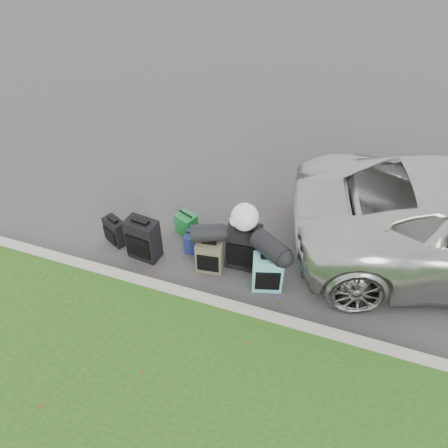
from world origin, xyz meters
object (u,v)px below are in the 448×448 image
(suitcase_small_black, at_px, (115,231))
(suitcase_teal, at_px, (268,272))
(tote_green, at_px, (186,224))
(suitcase_olive, at_px, (210,256))
(suitcase_large_black_right, at_px, (244,246))
(suitcase_large_black_left, at_px, (143,239))
(tote_navy, at_px, (195,243))

(suitcase_small_black, bearing_deg, suitcase_teal, 22.90)
(suitcase_teal, height_order, tote_green, suitcase_teal)
(suitcase_olive, relative_size, suitcase_large_black_right, 0.72)
(suitcase_large_black_left, relative_size, suitcase_teal, 1.15)
(suitcase_small_black, relative_size, suitcase_large_black_left, 0.65)
(suitcase_small_black, distance_m, tote_green, 1.20)
(tote_green, relative_size, tote_navy, 1.07)
(suitcase_large_black_right, height_order, tote_navy, suitcase_large_black_right)
(tote_green, bearing_deg, suitcase_large_black_right, 0.59)
(suitcase_small_black, xyz_separation_m, suitcase_large_black_right, (2.19, 0.21, 0.15))
(suitcase_small_black, xyz_separation_m, suitcase_olive, (1.72, -0.06, 0.04))
(suitcase_large_black_left, bearing_deg, suitcase_olive, 9.66)
(suitcase_olive, xyz_separation_m, suitcase_large_black_right, (0.47, 0.27, 0.11))
(suitcase_olive, distance_m, suitcase_teal, 0.96)
(suitcase_large_black_right, bearing_deg, suitcase_olive, -154.19)
(tote_green, bearing_deg, suitcase_olive, -24.16)
(suitcase_small_black, height_order, suitcase_large_black_left, suitcase_large_black_left)
(suitcase_large_black_left, bearing_deg, tote_green, 67.27)
(suitcase_large_black_right, xyz_separation_m, tote_green, (-1.16, 0.42, -0.21))
(suitcase_olive, xyz_separation_m, tote_green, (-0.70, 0.69, -0.10))
(suitcase_large_black_left, relative_size, suitcase_olive, 1.29)
(suitcase_small_black, distance_m, suitcase_large_black_left, 0.64)
(suitcase_small_black, xyz_separation_m, suitcase_teal, (2.67, -0.13, 0.08))
(tote_navy, bearing_deg, tote_green, 125.44)
(suitcase_small_black, relative_size, suitcase_olive, 0.84)
(suitcase_small_black, height_order, tote_green, suitcase_small_black)
(suitcase_large_black_left, xyz_separation_m, suitcase_olive, (1.11, 0.08, -0.08))
(suitcase_small_black, bearing_deg, suitcase_large_black_left, 13.20)
(suitcase_large_black_left, relative_size, suitcase_large_black_right, 0.93)
(suitcase_olive, relative_size, tote_green, 1.55)
(suitcase_olive, height_order, suitcase_teal, suitcase_teal)
(suitcase_teal, height_order, tote_navy, suitcase_teal)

